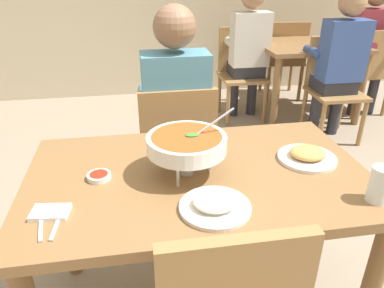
% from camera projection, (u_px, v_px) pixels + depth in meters
% --- Properties ---
extents(dining_table_main, '(1.32, 0.80, 0.76)m').
position_uv_depth(dining_table_main, '(198.00, 197.00, 1.48)').
color(dining_table_main, brown).
rests_on(dining_table_main, ground_plane).
extents(chair_diner_main, '(0.44, 0.44, 0.90)m').
position_uv_depth(chair_diner_main, '(177.00, 148.00, 2.14)').
color(chair_diner_main, olive).
rests_on(chair_diner_main, ground_plane).
extents(diner_main, '(0.40, 0.45, 1.31)m').
position_uv_depth(diner_main, '(175.00, 109.00, 2.06)').
color(diner_main, '#2D2D38').
rests_on(diner_main, ground_plane).
extents(curry_bowl, '(0.33, 0.30, 0.26)m').
position_uv_depth(curry_bowl, '(187.00, 144.00, 1.36)').
color(curry_bowl, silver).
rests_on(curry_bowl, dining_table_main).
extents(rice_plate, '(0.24, 0.24, 0.06)m').
position_uv_depth(rice_plate, '(215.00, 204.00, 1.21)').
color(rice_plate, white).
rests_on(rice_plate, dining_table_main).
extents(appetizer_plate, '(0.24, 0.24, 0.06)m').
position_uv_depth(appetizer_plate, '(307.00, 155.00, 1.51)').
color(appetizer_plate, white).
rests_on(appetizer_plate, dining_table_main).
extents(sauce_dish, '(0.09, 0.09, 0.02)m').
position_uv_depth(sauce_dish, '(99.00, 176.00, 1.38)').
color(sauce_dish, white).
rests_on(sauce_dish, dining_table_main).
extents(napkin_folded, '(0.13, 0.09, 0.02)m').
position_uv_depth(napkin_folded, '(50.00, 212.00, 1.19)').
color(napkin_folded, white).
rests_on(napkin_folded, dining_table_main).
extents(fork_utensil, '(0.04, 0.17, 0.01)m').
position_uv_depth(fork_utensil, '(41.00, 224.00, 1.14)').
color(fork_utensil, silver).
rests_on(fork_utensil, dining_table_main).
extents(spoon_utensil, '(0.03, 0.17, 0.01)m').
position_uv_depth(spoon_utensil, '(58.00, 222.00, 1.15)').
color(spoon_utensil, silver).
rests_on(spoon_utensil, dining_table_main).
extents(drink_glass, '(0.07, 0.07, 0.13)m').
position_uv_depth(drink_glass, '(379.00, 186.00, 1.23)').
color(drink_glass, silver).
rests_on(drink_glass, dining_table_main).
extents(dining_table_far, '(1.00, 0.80, 0.76)m').
position_uv_depth(dining_table_far, '(307.00, 57.00, 3.69)').
color(dining_table_far, brown).
rests_on(dining_table_far, ground_plane).
extents(chair_bg_left, '(0.45, 0.45, 0.90)m').
position_uv_depth(chair_bg_left, '(332.00, 82.00, 3.30)').
color(chair_bg_left, olive).
rests_on(chair_bg_left, ground_plane).
extents(chair_bg_middle, '(0.44, 0.44, 0.90)m').
position_uv_depth(chair_bg_middle, '(240.00, 68.00, 3.75)').
color(chair_bg_middle, olive).
rests_on(chair_bg_middle, ground_plane).
extents(chair_bg_right, '(0.48, 0.48, 0.90)m').
position_uv_depth(chair_bg_right, '(371.00, 68.00, 3.76)').
color(chair_bg_right, olive).
rests_on(chair_bg_right, ground_plane).
extents(chair_bg_corner, '(0.49, 0.49, 0.90)m').
position_uv_depth(chair_bg_corner, '(285.00, 56.00, 4.21)').
color(chair_bg_corner, olive).
rests_on(chair_bg_corner, ground_plane).
extents(patron_bg_left, '(0.40, 0.45, 1.31)m').
position_uv_depth(patron_bg_left, '(340.00, 58.00, 3.12)').
color(patron_bg_left, '#2D2D38').
rests_on(patron_bg_left, ground_plane).
extents(patron_bg_middle, '(0.40, 0.45, 1.31)m').
position_uv_depth(patron_bg_middle, '(248.00, 46.00, 3.57)').
color(patron_bg_middle, '#2D2D38').
rests_on(patron_bg_middle, ground_plane).
extents(patron_bg_right, '(0.40, 0.45, 1.31)m').
position_uv_depth(patron_bg_right, '(370.00, 42.00, 3.73)').
color(patron_bg_right, '#2D2D38').
rests_on(patron_bg_right, ground_plane).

